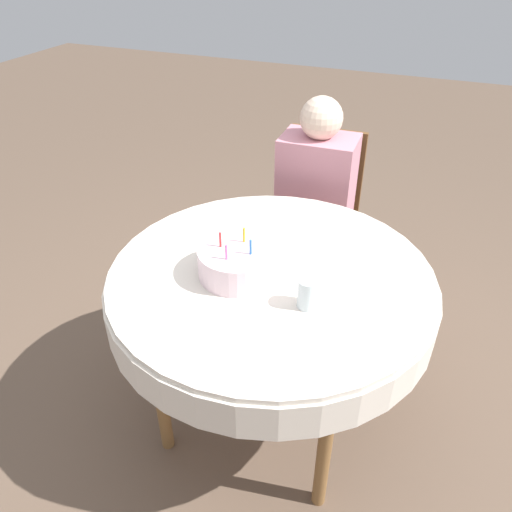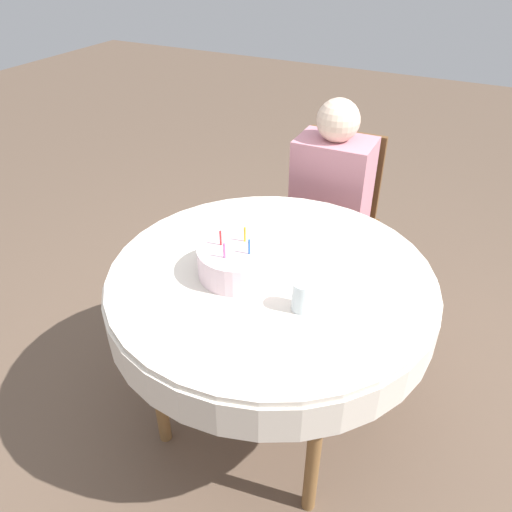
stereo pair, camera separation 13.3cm
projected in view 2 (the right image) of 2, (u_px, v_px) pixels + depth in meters
The scene contains 6 objects.
ground_plane at pixel (268, 410), 2.22m from camera, with size 12.00×12.00×0.00m, color brown.
dining_table at pixel (271, 291), 1.84m from camera, with size 1.19×1.19×0.76m.
chair at pixel (333, 215), 2.67m from camera, with size 0.46×0.46×0.92m.
person at pixel (331, 190), 2.48m from camera, with size 0.37×0.36×1.14m.
birthday_cake at pixel (238, 261), 1.75m from camera, with size 0.28×0.28×0.16m.
drinking_glass at pixel (303, 296), 1.59m from camera, with size 0.07×0.07×0.11m.
Camera 2 is at (0.61, -1.31, 1.82)m, focal length 35.00 mm.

